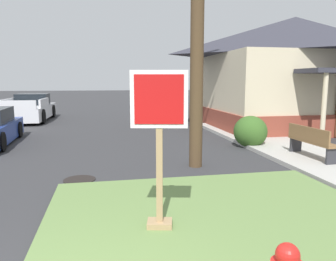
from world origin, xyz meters
name	(u,v)px	position (x,y,z in m)	size (l,w,h in m)	color
grass_corner_patch	(237,240)	(2.32, 1.52, 0.04)	(5.40, 5.76, 0.08)	#668447
sidewalk_strip	(313,159)	(6.22, 5.40, 0.06)	(2.20, 15.53, 0.12)	#B2AFA8
stop_sign	(159,151)	(1.34, 2.04, 1.21)	(0.78, 0.35, 2.25)	#A3845B
manhole_cover	(79,180)	(0.00, 4.85, 0.01)	(0.70, 0.70, 0.02)	black
pickup_truck_white	(31,110)	(-3.51, 16.86, 0.62)	(2.12, 5.27, 1.48)	silver
street_bench	(311,140)	(6.08, 5.36, 0.59)	(0.44, 1.72, 0.85)	brown
corner_house	(293,71)	(9.76, 12.31, 2.70)	(8.93, 9.18, 5.27)	brown
shrub_by_curb	(250,132)	(5.33, 7.53, 0.53)	(1.11, 1.11, 1.05)	#375E23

